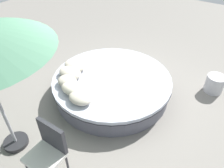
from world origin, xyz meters
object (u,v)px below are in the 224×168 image
at_px(throw_pillow_0, 75,66).
at_px(side_table, 215,84).
at_px(throw_pillow_1, 70,73).
at_px(patio_chair, 48,148).
at_px(round_bed, 112,85).
at_px(throw_pillow_4, 80,98).
at_px(throw_pillow_3, 72,89).
at_px(throw_pillow_2, 67,81).

height_order(throw_pillow_0, side_table, throw_pillow_0).
bearing_deg(throw_pillow_1, patio_chair, 123.35).
relative_size(round_bed, throw_pillow_0, 4.80).
height_order(throw_pillow_1, throw_pillow_4, throw_pillow_1).
bearing_deg(side_table, throw_pillow_3, 45.30).
height_order(throw_pillow_0, throw_pillow_1, throw_pillow_1).
distance_m(throw_pillow_3, throw_pillow_4, 0.31).
height_order(round_bed, patio_chair, patio_chair).
bearing_deg(throw_pillow_0, throw_pillow_3, 128.66).
xyz_separation_m(round_bed, throw_pillow_0, (0.92, 0.20, 0.31)).
bearing_deg(patio_chair, side_table, -115.34).
xyz_separation_m(throw_pillow_4, side_table, (-2.00, -2.41, -0.35)).
distance_m(throw_pillow_1, patio_chair, 1.96).
bearing_deg(side_table, patio_chair, 65.05).
relative_size(throw_pillow_1, side_table, 1.31).
height_order(patio_chair, side_table, patio_chair).
distance_m(throw_pillow_1, throw_pillow_3, 0.60).
bearing_deg(throw_pillow_3, throw_pillow_2, -29.07).
bearing_deg(throw_pillow_1, throw_pillow_0, -67.47).
bearing_deg(round_bed, throw_pillow_1, 30.91).
relative_size(patio_chair, side_table, 2.33).
xyz_separation_m(throw_pillow_2, patio_chair, (-0.92, 1.38, 0.00)).
height_order(throw_pillow_2, patio_chair, patio_chair).
relative_size(throw_pillow_0, throw_pillow_3, 1.10).
relative_size(round_bed, throw_pillow_1, 4.84).
relative_size(throw_pillow_4, side_table, 1.16).
distance_m(throw_pillow_0, throw_pillow_4, 1.15).
relative_size(round_bed, side_table, 6.34).
bearing_deg(patio_chair, round_bed, -82.92).
bearing_deg(throw_pillow_0, side_table, -150.09).
distance_m(round_bed, throw_pillow_2, 1.03).
xyz_separation_m(throw_pillow_4, patio_chair, (-0.35, 1.14, 0.00)).
bearing_deg(side_table, round_bed, 36.58).
distance_m(throw_pillow_2, throw_pillow_4, 0.62).
xyz_separation_m(throw_pillow_2, side_table, (-2.57, -2.17, -0.35)).
relative_size(throw_pillow_3, side_table, 1.20).
relative_size(throw_pillow_0, patio_chair, 0.57).
relative_size(throw_pillow_0, throw_pillow_4, 1.14).
bearing_deg(throw_pillow_4, throw_pillow_3, -16.85).
distance_m(throw_pillow_3, patio_chair, 1.39).
height_order(round_bed, throw_pillow_3, throw_pillow_3).
height_order(round_bed, throw_pillow_1, throw_pillow_1).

